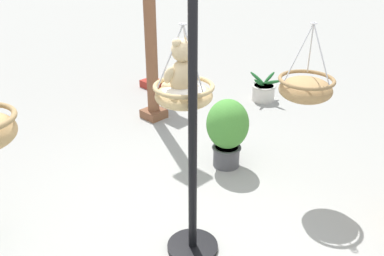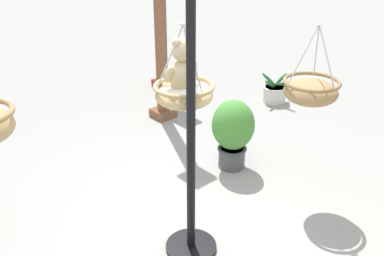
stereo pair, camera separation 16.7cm
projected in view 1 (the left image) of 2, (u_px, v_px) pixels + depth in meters
ground_plane at (197, 231)px, 3.96m from camera, size 40.00×40.00×0.00m
display_pole_central at (193, 172)px, 3.41m from camera, size 0.44×0.44×2.50m
hanging_basket_with_teddy at (184, 94)px, 3.42m from camera, size 0.49×0.49×0.66m
teddy_bear at (182, 70)px, 3.35m from camera, size 0.31×0.28×0.45m
hanging_basket_right_low at (306, 88)px, 4.07m from camera, size 0.53×0.53×0.75m
greenhouse_pillar_left at (148, 11)px, 6.75m from camera, size 0.30×0.30×2.62m
greenhouse_pillar_right at (150, 16)px, 5.56m from camera, size 0.31×0.31×2.97m
potted_plant_fern_front at (227, 129)px, 4.81m from camera, size 0.48×0.48×0.82m
potted_plant_flowering_red at (264, 91)px, 6.71m from camera, size 0.57×0.59×0.42m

